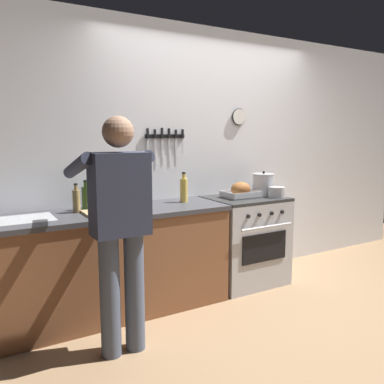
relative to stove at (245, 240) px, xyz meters
name	(u,v)px	position (x,y,z in m)	size (l,w,h in m)	color
ground_plane	(297,326)	(-0.22, -0.99, -0.45)	(8.00, 8.00, 0.00)	#937251
wall_back	(208,157)	(-0.22, 0.36, 0.85)	(6.00, 0.13, 2.60)	silver
counter_block	(111,261)	(-1.43, 0.00, 0.01)	(2.03, 0.65, 0.90)	brown
stove	(245,240)	(0.00, 0.00, 0.00)	(0.76, 0.67, 0.90)	#BCBCC1
person_cook	(119,221)	(-1.57, -0.63, 0.50)	(0.51, 0.63, 1.66)	#4C566B
roasting_pan	(241,191)	(-0.06, 0.01, 0.52)	(0.35, 0.26, 0.16)	#B7B7BC
stock_pot	(263,184)	(0.27, 0.05, 0.56)	(0.23, 0.23, 0.25)	#B7B7BC
saucepan	(276,192)	(0.27, -0.16, 0.50)	(0.17, 0.17, 0.11)	#B7B7BC
cutting_board	(106,212)	(-1.48, -0.07, 0.46)	(0.36, 0.24, 0.02)	tan
bottle_olive_oil	(86,198)	(-1.59, 0.13, 0.56)	(0.07, 0.07, 0.26)	#385623
bottle_vinegar	(76,200)	(-1.69, 0.07, 0.55)	(0.06, 0.06, 0.24)	#997F4C
bottle_hot_sauce	(107,199)	(-1.41, 0.11, 0.54)	(0.05, 0.05, 0.21)	red
bottle_cooking_oil	(184,190)	(-0.68, 0.06, 0.57)	(0.07, 0.07, 0.28)	gold
bottle_dish_soap	(93,198)	(-1.51, 0.22, 0.53)	(0.07, 0.07, 0.19)	#338CCC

